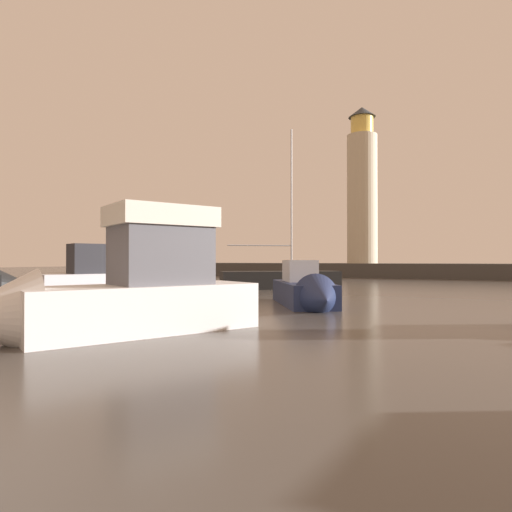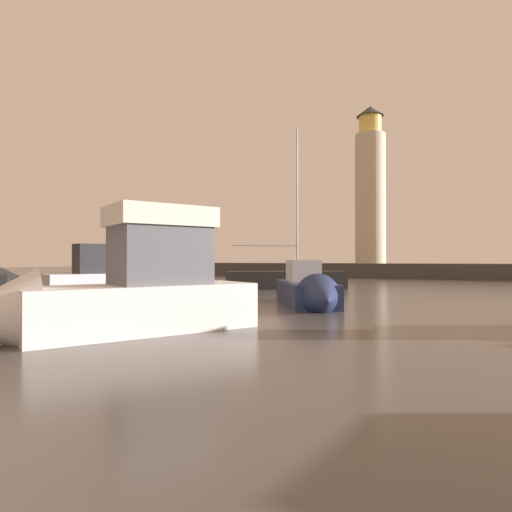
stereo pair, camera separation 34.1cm
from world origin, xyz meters
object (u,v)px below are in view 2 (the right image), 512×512
(sailboat_moored, at_px, (286,279))
(motorboat_2, at_px, (123,281))
(lighthouse, at_px, (370,189))
(motorboat_3, at_px, (116,291))
(motorboat_6, at_px, (310,291))

(sailboat_moored, bearing_deg, motorboat_2, -116.51)
(lighthouse, xyz_separation_m, motorboat_3, (1.99, -43.51, -9.33))
(motorboat_2, distance_m, motorboat_6, 10.86)
(motorboat_2, bearing_deg, motorboat_6, -0.68)
(sailboat_moored, bearing_deg, motorboat_6, -62.63)
(motorboat_3, height_order, sailboat_moored, sailboat_moored)
(motorboat_3, bearing_deg, motorboat_6, 74.65)
(motorboat_2, relative_size, motorboat_6, 1.13)
(motorboat_2, xyz_separation_m, sailboat_moored, (5.29, 10.61, -0.25))
(motorboat_6, bearing_deg, sailboat_moored, 117.37)
(lighthouse, bearing_deg, sailboat_moored, -92.65)
(motorboat_2, bearing_deg, lighthouse, 79.46)
(lighthouse, xyz_separation_m, sailboat_moored, (-1.10, -23.74, -9.87))
(motorboat_3, bearing_deg, lighthouse, 92.61)
(motorboat_3, bearing_deg, motorboat_2, 132.46)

